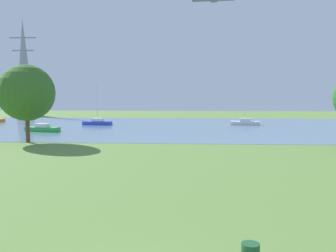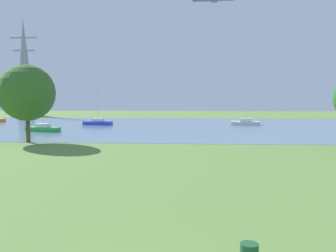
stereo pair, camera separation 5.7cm
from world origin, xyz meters
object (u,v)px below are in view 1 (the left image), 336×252
object	(u,v)px
sailboat_blue	(97,122)
electricity_pylon	(24,67)
sailboat_white	(245,122)
tree_west_near	(26,93)
sailboat_green	(42,128)

from	to	relation	value
sailboat_blue	electricity_pylon	xyz separation A→B (m)	(-24.21, 25.80, 11.06)
sailboat_white	tree_west_near	distance (m)	36.01
electricity_pylon	tree_west_near	bearing A→B (deg)	-65.13
sailboat_green	sailboat_white	bearing A→B (deg)	22.77
sailboat_white	tree_west_near	bearing A→B (deg)	-138.41
sailboat_white	electricity_pylon	world-z (taller)	electricity_pylon
sailboat_blue	sailboat_green	bearing A→B (deg)	-114.09
sailboat_white	sailboat_blue	size ratio (longest dim) A/B	0.95
sailboat_green	electricity_pylon	bearing A→B (deg)	117.65
sailboat_green	electricity_pylon	distance (m)	43.00
sailboat_white	sailboat_blue	bearing A→B (deg)	-176.66
sailboat_green	sailboat_blue	distance (m)	12.06
sailboat_green	tree_west_near	distance (m)	12.61
electricity_pylon	sailboat_green	bearing A→B (deg)	-62.35
sailboat_green	sailboat_white	world-z (taller)	sailboat_green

